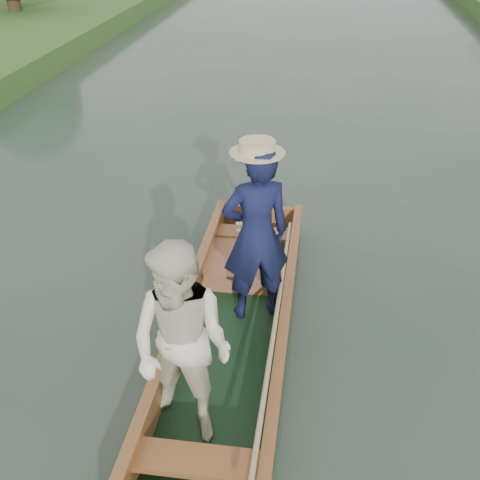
# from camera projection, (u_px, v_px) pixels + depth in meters

# --- Properties ---
(ground) EXTENTS (120.00, 120.00, 0.00)m
(ground) POSITION_uv_depth(u_px,v_px,m) (232.00, 352.00, 6.01)
(ground) COLOR #283D30
(ground) RESTS_ON ground
(punt) EXTENTS (1.29, 5.00, 2.00)m
(punt) POSITION_uv_depth(u_px,v_px,m) (223.00, 308.00, 5.50)
(punt) COLOR black
(punt) RESTS_ON ground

